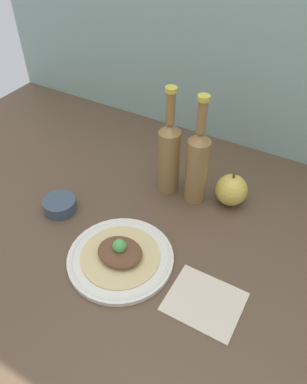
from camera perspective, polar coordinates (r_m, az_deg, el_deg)
The scene contains 9 objects.
ground_plane at distance 98.18cm, azimuth -0.84°, elevation -7.92°, with size 180.00×110.00×4.00cm, color brown.
wall_backsplash at distance 117.43cm, azimuth 13.57°, elevation 24.54°, with size 180.00×3.00×80.00cm.
plate at distance 92.08cm, azimuth -5.05°, elevation -9.95°, with size 25.74×25.74×1.55cm.
plated_food at distance 90.62cm, azimuth -5.12°, elevation -9.22°, with size 19.26×19.26×5.65cm.
cider_bottle_left at distance 103.15cm, azimuth 2.39°, elevation 5.74°, with size 6.09×6.09×32.06cm.
cider_bottle_right at distance 100.36cm, azimuth 6.70°, elevation 4.29°, with size 6.09×6.09×32.06cm.
apple at distance 105.51cm, azimuth 11.77°, elevation 0.32°, with size 8.92×8.92×10.63cm.
napkin at distance 86.12cm, azimuth 7.78°, elevation -16.17°, with size 16.12×13.76×0.80cm.
dipping_bowl at distance 106.02cm, azimuth -14.08°, elevation -1.92°, with size 9.00×9.00×3.46cm.
Camera 1 is at (32.64, -54.39, 72.94)cm, focal length 35.00 mm.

